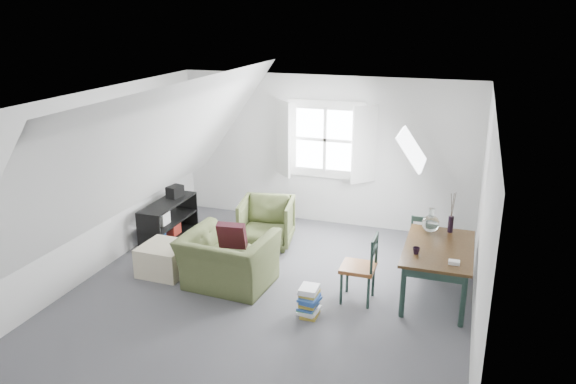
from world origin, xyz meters
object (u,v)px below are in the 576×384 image
(armchair_far, at_px, (267,244))
(media_shelf, at_px, (168,223))
(dining_chair_far, at_px, (423,239))
(ottoman, at_px, (165,259))
(dining_table, at_px, (438,254))
(armchair_near, at_px, (229,285))
(magazine_stack, at_px, (309,301))
(dining_chair_near, at_px, (361,267))

(armchair_far, bearing_deg, media_shelf, -178.11)
(dining_chair_far, relative_size, media_shelf, 0.66)
(ottoman, bearing_deg, dining_table, 7.52)
(armchair_near, height_order, media_shelf, media_shelf)
(dining_table, relative_size, media_shelf, 1.15)
(dining_chair_far, distance_m, magazine_stack, 2.16)
(media_shelf, bearing_deg, armchair_near, -33.92)
(magazine_stack, bearing_deg, media_shelf, 151.30)
(armchair_far, xyz_separation_m, dining_chair_far, (2.37, -0.02, 0.41))
(dining_chair_far, bearing_deg, armchair_near, 18.53)
(dining_table, height_order, dining_chair_far, dining_chair_far)
(dining_chair_far, height_order, dining_chair_near, dining_chair_near)
(dining_chair_near, height_order, magazine_stack, dining_chair_near)
(armchair_near, height_order, dining_chair_near, dining_chair_near)
(media_shelf, relative_size, magazine_stack, 3.26)
(armchair_far, relative_size, dining_chair_far, 1.02)
(ottoman, distance_m, media_shelf, 1.21)
(dining_table, bearing_deg, ottoman, -173.36)
(armchair_near, xyz_separation_m, dining_chair_near, (1.73, 0.16, 0.47))
(dining_chair_far, bearing_deg, ottoman, 9.25)
(ottoman, distance_m, dining_table, 3.67)
(armchair_far, bearing_deg, armchair_near, -99.45)
(ottoman, height_order, dining_chair_near, dining_chair_near)
(dining_table, height_order, media_shelf, dining_table)
(media_shelf, bearing_deg, dining_table, -5.77)
(dining_chair_far, xyz_separation_m, media_shelf, (-3.92, -0.30, -0.14))
(ottoman, relative_size, media_shelf, 0.51)
(armchair_far, distance_m, dining_table, 2.85)
(dining_table, bearing_deg, dining_chair_far, 105.86)
(media_shelf, bearing_deg, ottoman, -59.65)
(ottoman, bearing_deg, dining_chair_near, 1.81)
(armchair_near, distance_m, dining_chair_near, 1.80)
(armchair_near, xyz_separation_m, dining_chair_far, (2.36, 1.44, 0.41))
(dining_table, height_order, dining_chair_near, dining_chair_near)
(dining_chair_far, bearing_deg, dining_chair_near, 50.94)
(armchair_far, bearing_deg, ottoman, -135.31)
(dining_chair_near, bearing_deg, dining_chair_far, 159.72)
(dining_table, bearing_deg, armchair_far, 160.22)
(media_shelf, height_order, magazine_stack, media_shelf)
(magazine_stack, bearing_deg, ottoman, 168.11)
(ottoman, bearing_deg, magazine_stack, -11.89)
(ottoman, height_order, media_shelf, media_shelf)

